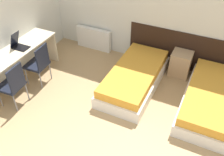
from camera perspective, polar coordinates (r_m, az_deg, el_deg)
name	(u,v)px	position (r m, az deg, el deg)	size (l,w,h in m)	color
wall_back	(146,4)	(5.50, 7.86, 16.50)	(5.51, 0.05, 2.70)	silver
headboard_panel	(184,52)	(5.69, 16.21, 5.78)	(2.53, 0.03, 0.89)	black
bed_near_window	(135,77)	(5.14, 5.17, 0.13)	(0.93, 1.97, 0.42)	silver
bed_near_door	(210,99)	(4.97, 21.49, -4.51)	(0.93, 1.97, 0.42)	silver
nightstand	(181,64)	(5.59, 15.39, 3.16)	(0.42, 0.39, 0.54)	tan
radiator	(94,39)	(6.33, -4.19, 8.97)	(0.91, 0.12, 0.55)	silver
desk	(9,63)	(5.23, -22.54, 3.20)	(0.55, 2.37, 0.75)	beige
chair_near_laptop	(39,63)	(5.24, -16.42, 3.37)	(0.43, 0.43, 0.89)	black
chair_near_notebook	(13,84)	(4.84, -21.74, -1.21)	(0.43, 0.43, 0.89)	black
laptop	(19,45)	(5.32, -20.57, 7.16)	(0.34, 0.22, 0.33)	black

